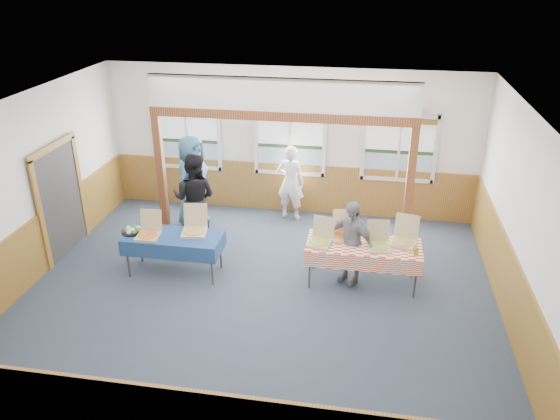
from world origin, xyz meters
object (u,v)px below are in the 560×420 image
object	(u,v)px
table_left	(173,238)
person_grey	(351,242)
woman_white	(291,182)
man_blue	(192,181)
woman_black	(195,198)
table_right	(364,247)

from	to	relation	value
table_left	person_grey	bearing A→B (deg)	-16.13
person_grey	woman_white	bearing A→B (deg)	153.98
woman_white	man_blue	xyz separation A→B (m)	(-1.98, -0.61, 0.15)
woman_white	woman_black	distance (m)	2.18
table_right	woman_white	bearing A→B (deg)	117.01
woman_white	person_grey	size ratio (longest dim) A/B	1.08
woman_black	man_blue	world-z (taller)	man_blue
woman_white	person_grey	xyz separation A→B (m)	(1.41, -2.37, -0.06)
woman_white	man_blue	size ratio (longest dim) A/B	0.85
table_right	woman_white	distance (m)	2.91
table_left	man_blue	size ratio (longest dim) A/B	0.96
man_blue	woman_white	bearing A→B (deg)	-57.44
table_right	table_left	bearing A→B (deg)	176.88
woman_white	woman_black	size ratio (longest dim) A/B	0.90
table_right	woman_white	size ratio (longest dim) A/B	1.23
table_right	woman_black	size ratio (longest dim) A/B	1.11
person_grey	man_blue	bearing A→B (deg)	-174.11
table_left	woman_black	world-z (taller)	woman_black
person_grey	woman_black	bearing A→B (deg)	-164.58
table_left	person_grey	distance (m)	3.12
table_left	woman_white	bearing A→B (deg)	36.25
table_left	woman_white	size ratio (longest dim) A/B	1.13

